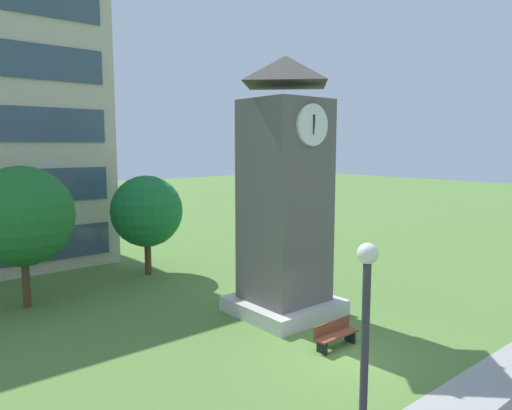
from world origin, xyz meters
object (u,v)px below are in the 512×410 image
object	(u,v)px
park_bench	(335,334)
tree_streetside	(22,216)
street_lamp	(365,356)
clock_tower	(285,202)
tree_near_tower	(147,211)

from	to	relation	value
park_bench	tree_streetside	distance (m)	13.65
park_bench	street_lamp	xyz separation A→B (m)	(-5.69, -5.50, 2.87)
street_lamp	park_bench	bearing A→B (deg)	44.04
clock_tower	tree_near_tower	world-z (taller)	clock_tower
clock_tower	park_bench	size ratio (longest dim) A/B	5.76
park_bench	tree_streetside	xyz separation A→B (m)	(-7.07, 11.15, 3.49)
park_bench	street_lamp	world-z (taller)	street_lamp
clock_tower	tree_near_tower	xyz separation A→B (m)	(-1.61, 9.01, -1.21)
street_lamp	clock_tower	bearing A→B (deg)	53.83
clock_tower	tree_near_tower	bearing A→B (deg)	100.15
clock_tower	tree_streetside	distance (m)	11.04
clock_tower	park_bench	world-z (taller)	clock_tower
street_lamp	tree_streetside	distance (m)	16.72
tree_streetside	park_bench	bearing A→B (deg)	-57.61
clock_tower	tree_near_tower	distance (m)	9.23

